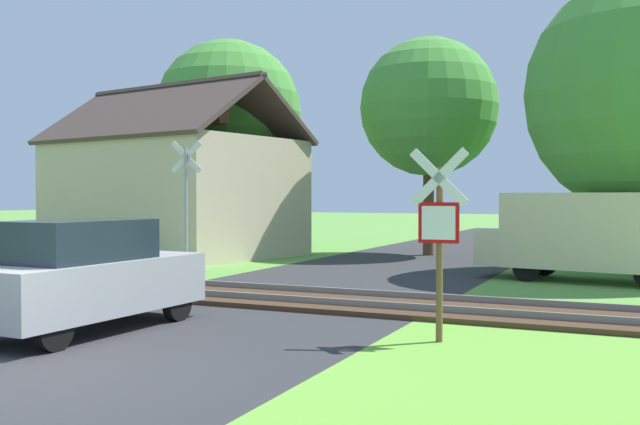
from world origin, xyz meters
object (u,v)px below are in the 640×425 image
at_px(parked_car, 86,275).
at_px(tree_center, 429,107).
at_px(stop_sign_near, 439,231).
at_px(house, 174,194).
at_px(crossing_sign_far, 186,198).
at_px(mail_truck, 586,233).
at_px(tree_left, 229,113).

bearing_deg(parked_car, tree_center, 89.17).
xyz_separation_m(stop_sign_near, house, (-12.88, 11.33, 0.60)).
height_order(crossing_sign_far, tree_center, tree_center).
distance_m(stop_sign_near, tree_center, 16.11).
xyz_separation_m(crossing_sign_far, house, (-4.40, 5.57, 0.14)).
height_order(stop_sign_near, parked_car, stop_sign_near).
distance_m(stop_sign_near, crossing_sign_far, 10.26).
bearing_deg(mail_truck, tree_left, 78.05).
xyz_separation_m(house, parked_car, (7.53, -12.79, -1.35)).
xyz_separation_m(stop_sign_near, tree_left, (-12.28, 14.15, 3.81)).
bearing_deg(tree_left, crossing_sign_far, -65.59).
height_order(stop_sign_near, mail_truck, stop_sign_near).
bearing_deg(stop_sign_near, tree_center, -77.82).
distance_m(house, mail_truck, 14.57).
bearing_deg(tree_center, house, -156.45).
height_order(house, tree_center, tree_center).
relative_size(house, tree_center, 1.20).
relative_size(crossing_sign_far, house, 0.38).
distance_m(house, parked_car, 14.90).
bearing_deg(mail_truck, house, 89.32).
xyz_separation_m(crossing_sign_far, tree_center, (4.12, 9.28, 3.29)).
relative_size(tree_center, parked_car, 1.94).
height_order(crossing_sign_far, mail_truck, crossing_sign_far).
bearing_deg(tree_center, parked_car, -93.44).
height_order(tree_center, parked_car, tree_center).
bearing_deg(stop_sign_near, house, -45.33).
relative_size(tree_center, mail_truck, 1.54).
bearing_deg(crossing_sign_far, stop_sign_near, -49.50).
xyz_separation_m(house, mail_truck, (14.32, -2.48, -1.00)).
height_order(stop_sign_near, crossing_sign_far, crossing_sign_far).
bearing_deg(house, crossing_sign_far, -41.20).
bearing_deg(parked_car, crossing_sign_far, 116.04).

